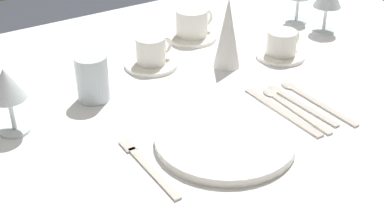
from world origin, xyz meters
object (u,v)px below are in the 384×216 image
coffee_cup_right (281,42)px  spoon_soup (287,105)px  drink_tumbler (93,81)px  spoon_dessert (293,100)px  napkin_folded (228,33)px  fork_outer (146,165)px  coffee_cup_left (192,22)px  wine_glass_left (6,87)px  dinner_plate (225,139)px  coffee_cup_far (152,50)px  dinner_knife (283,112)px  spoon_tea (308,97)px

coffee_cup_right → spoon_soup: bearing=-127.4°
drink_tumbler → spoon_dessert: bearing=-34.2°
spoon_dessert → napkin_folded: 0.24m
fork_outer → spoon_soup: size_ratio=0.96×
spoon_dessert → coffee_cup_left: bearing=89.8°
coffee_cup_right → wine_glass_left: bearing=178.0°
dinner_plate → coffee_cup_far: size_ratio=2.85×
fork_outer → napkin_folded: napkin_folded is taller
dinner_knife → wine_glass_left: bearing=154.1°
coffee_cup_left → wine_glass_left: wine_glass_left is taller
fork_outer → coffee_cup_left: coffee_cup_left is taller
spoon_tea → coffee_cup_right: size_ratio=2.33×
dinner_knife → spoon_dessert: (0.05, 0.03, -0.00)m
spoon_tea → drink_tumbler: drink_tumbler is taller
fork_outer → coffee_cup_right: size_ratio=2.11×
wine_glass_left → drink_tumbler: wine_glass_left is taller
dinner_knife → fork_outer: bearing=-179.4°
spoon_soup → spoon_tea: same height
coffee_cup_far → coffee_cup_right: bearing=-23.4°
coffee_cup_left → wine_glass_left: (-0.56, -0.20, 0.06)m
coffee_cup_right → drink_tumbler: 0.50m
spoon_soup → spoon_dessert: 0.03m
dinner_knife → napkin_folded: (0.03, 0.25, 0.09)m
spoon_soup → coffee_cup_left: 0.43m
wine_glass_left → napkin_folded: (0.54, 0.01, -0.01)m
dinner_plate → napkin_folded: bearing=53.4°
coffee_cup_left → spoon_dessert: bearing=-90.2°
dinner_knife → spoon_tea: spoon_tea is taller
coffee_cup_right → coffee_cup_far: 0.33m
wine_glass_left → fork_outer: bearing=-55.9°
spoon_soup → spoon_dessert: size_ratio=1.03×
coffee_cup_right → dinner_plate: bearing=-145.5°
fork_outer → spoon_soup: bearing=3.5°
dinner_knife → spoon_dessert: 0.06m
spoon_soup → wine_glass_left: 0.59m
dinner_knife → coffee_cup_far: (-0.12, 0.35, 0.04)m
dinner_knife → napkin_folded: bearing=82.7°
spoon_soup → napkin_folded: (0.00, 0.23, 0.09)m
spoon_soup → napkin_folded: bearing=89.3°
dinner_plate → dinner_knife: 0.17m
spoon_tea → wine_glass_left: 0.64m
fork_outer → drink_tumbler: bearing=85.7°
dinner_plate → spoon_tea: size_ratio=1.21×
coffee_cup_left → wine_glass_left: 0.60m
fork_outer → coffee_cup_right: (0.52, 0.22, 0.04)m
dinner_plate → wine_glass_left: bearing=141.3°
coffee_cup_left → fork_outer: bearing=-131.2°
spoon_soup → coffee_cup_right: size_ratio=2.20×
fork_outer → spoon_dessert: 0.39m
spoon_soup → napkin_folded: 0.25m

